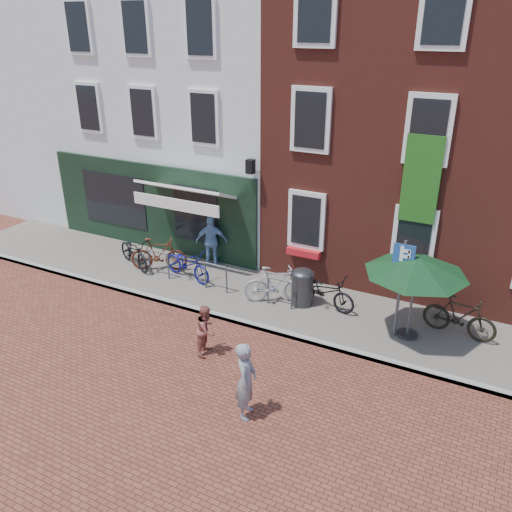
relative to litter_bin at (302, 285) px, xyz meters
The scene contains 17 objects.
ground 2.00m from the litter_bin, 121.32° to the right, with size 80.00×80.00×0.00m, color brown.
sidewalk 0.63m from the litter_bin, 78.61° to the right, with size 24.00×3.00×0.10m, color slate.
building_stucco 8.91m from the litter_bin, 137.95° to the left, with size 8.00×8.00×9.00m, color silver.
building_brick_mid 6.99m from the litter_bin, 79.27° to the left, with size 6.00×8.00×10.00m, color maroon.
filler_left 15.01m from the litter_bin, 158.19° to the left, with size 7.00×8.00×9.00m, color silver.
litter_bin is the anchor object (origin of this frame).
parking_sign 2.89m from the litter_bin, ahead, with size 0.50×0.07×2.52m.
parasol 3.28m from the litter_bin, ahead, with size 2.42×2.42×2.25m.
woman 4.53m from the litter_bin, 81.58° to the right, with size 0.60×0.40×1.66m, color gray.
boy 3.23m from the litter_bin, 110.97° to the right, with size 0.61×0.47×1.25m, color brown.
cafe_person 3.61m from the litter_bin, 164.00° to the left, with size 0.96×0.40×1.65m, color #789AC4.
bicycle_0 5.62m from the litter_bin, behind, with size 0.63×1.81×0.95m, color black.
bicycle_1 4.74m from the litter_bin, behind, with size 0.50×1.76×1.06m, color #512316.
bicycle_2 3.63m from the litter_bin, behind, with size 0.63×1.81×0.95m, color navy.
bicycle_3 0.72m from the litter_bin, 162.07° to the right, with size 0.50×1.76×1.06m, color gray.
bicycle_4 0.61m from the litter_bin, 11.94° to the left, with size 0.63×1.81×0.95m, color black.
bicycle_5 4.02m from the litter_bin, ahead, with size 0.50×1.76×1.06m, color black.
Camera 1 is at (5.51, -10.05, 7.16)m, focal length 36.46 mm.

